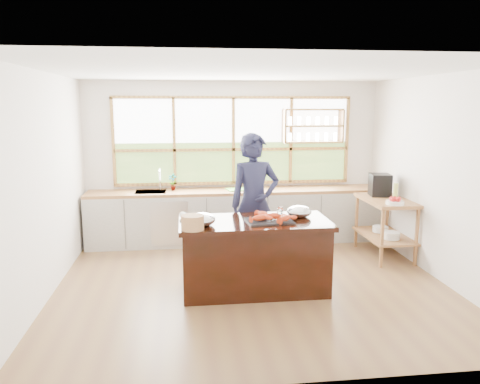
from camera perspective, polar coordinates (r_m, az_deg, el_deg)
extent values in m
plane|color=brown|center=(6.23, 1.45, -11.11)|extent=(5.00, 5.00, 0.00)
cube|color=silver|center=(8.08, -0.82, 3.81)|extent=(5.00, 0.02, 2.70)
cube|color=silver|center=(3.70, 6.61, -4.37)|extent=(5.00, 0.02, 2.70)
cube|color=silver|center=(6.03, -22.69, 0.68)|extent=(0.02, 4.50, 2.70)
cube|color=silver|center=(6.70, 23.18, 1.56)|extent=(0.02, 4.50, 2.70)
cube|color=silver|center=(5.80, 1.58, 14.51)|extent=(5.00, 4.50, 0.02)
cube|color=#B0883E|center=(8.01, -0.81, 6.27)|extent=(4.05, 0.06, 1.50)
cube|color=white|center=(8.02, -0.83, 8.76)|extent=(3.98, 0.01, 0.75)
cube|color=#30561F|center=(8.07, -0.82, 3.61)|extent=(3.98, 0.01, 0.70)
cube|color=#B0883E|center=(8.14, 8.90, 9.91)|extent=(1.00, 0.28, 0.03)
cube|color=#B0883E|center=(8.15, 8.85, 7.97)|extent=(1.00, 0.28, 0.03)
cube|color=#B0883E|center=(8.16, 8.79, 6.05)|extent=(1.00, 0.28, 0.03)
cube|color=#B0883E|center=(8.03, 5.38, 8.02)|extent=(0.03, 0.28, 0.55)
cube|color=#B0883E|center=(8.30, 12.21, 7.91)|extent=(0.03, 0.28, 0.55)
cube|color=beige|center=(7.94, -0.57, -3.10)|extent=(4.90, 0.62, 0.85)
cube|color=silver|center=(7.59, -8.60, -3.82)|extent=(0.60, 0.01, 0.72)
cube|color=#9B6138|center=(7.84, -0.57, 0.09)|extent=(4.90, 0.62, 0.05)
cube|color=silver|center=(7.83, -10.81, -0.53)|extent=(0.50, 0.42, 0.16)
cube|color=#9B6138|center=(7.20, 20.73, -5.03)|extent=(0.04, 0.04, 0.90)
cube|color=#9B6138|center=(8.07, 17.47, -3.19)|extent=(0.04, 0.04, 0.90)
cube|color=#9B6138|center=(6.98, 16.92, -5.29)|extent=(0.04, 0.04, 0.90)
cube|color=#9B6138|center=(7.87, 14.01, -3.36)|extent=(0.04, 0.04, 0.90)
cube|color=#9B6138|center=(7.55, 17.16, -5.12)|extent=(0.62, 1.10, 0.03)
cube|color=#9B6138|center=(7.43, 17.40, -0.99)|extent=(0.62, 1.10, 0.05)
cylinder|color=white|center=(7.32, 17.99, -5.11)|extent=(0.24, 0.24, 0.11)
cylinder|color=white|center=(7.67, 16.74, -4.39)|extent=(0.24, 0.24, 0.09)
cube|color=black|center=(5.90, 1.75, -8.03)|extent=(1.77, 0.82, 0.84)
cube|color=black|center=(5.77, 1.78, -3.79)|extent=(1.85, 0.90, 0.06)
imported|color=#1B1D37|center=(6.41, 1.78, -1.45)|extent=(0.77, 0.58, 1.93)
imported|color=slate|center=(7.83, -8.20, 1.20)|extent=(0.17, 0.14, 0.28)
cube|color=#5EBE3E|center=(7.84, -0.13, 0.34)|extent=(0.45, 0.37, 0.01)
cube|color=black|center=(7.62, 16.70, 0.84)|extent=(0.35, 0.37, 0.34)
cylinder|color=#B2BE54|center=(7.25, 18.44, -0.02)|extent=(0.07, 0.07, 0.27)
cylinder|color=white|center=(7.04, 18.37, -1.24)|extent=(0.26, 0.26, 0.05)
sphere|color=red|center=(7.05, 18.76, -0.83)|extent=(0.07, 0.07, 0.07)
sphere|color=red|center=(7.08, 18.34, -0.77)|extent=(0.07, 0.07, 0.07)
sphere|color=red|center=(7.04, 17.99, -0.81)|extent=(0.07, 0.07, 0.07)
sphere|color=red|center=(6.99, 18.20, -0.90)|extent=(0.07, 0.07, 0.07)
sphere|color=red|center=(7.00, 18.68, -0.92)|extent=(0.07, 0.07, 0.07)
cube|color=black|center=(5.73, 3.57, -3.52)|extent=(0.58, 0.45, 0.02)
ellipsoid|color=#C64315|center=(5.65, 2.47, -3.20)|extent=(0.23, 0.15, 0.08)
ellipsoid|color=#C64315|center=(5.75, 4.33, -2.97)|extent=(0.23, 0.14, 0.08)
ellipsoid|color=#C64315|center=(5.65, 5.56, -3.22)|extent=(0.21, 0.21, 0.08)
ellipsoid|color=#C64315|center=(5.82, 2.88, -2.78)|extent=(0.18, 0.23, 0.08)
ellipsoid|color=silver|center=(5.54, -4.71, -3.36)|extent=(0.33, 0.33, 0.16)
ellipsoid|color=silver|center=(5.99, 7.22, -2.38)|extent=(0.32, 0.32, 0.15)
cylinder|color=white|center=(5.60, 4.88, -3.92)|extent=(0.06, 0.06, 0.01)
cylinder|color=white|center=(5.58, 4.89, -3.27)|extent=(0.01, 0.01, 0.13)
ellipsoid|color=white|center=(5.56, 4.91, -2.26)|extent=(0.08, 0.08, 0.10)
cylinder|color=tan|center=(5.35, -5.81, -3.72)|extent=(0.26, 0.26, 0.17)
cylinder|color=silver|center=(5.80, -6.48, -3.06)|extent=(0.19, 0.31, 0.08)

